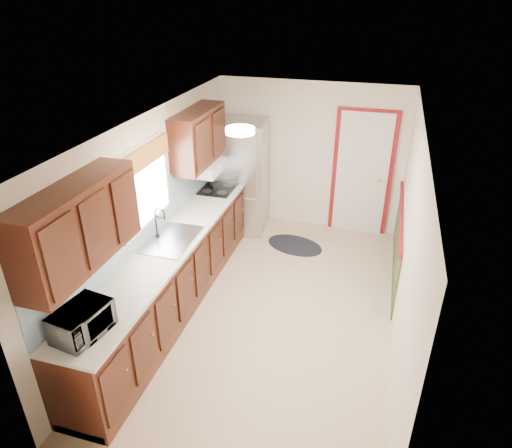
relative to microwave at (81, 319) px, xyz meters
The scene contains 8 objects.
room_shell 2.29m from the microwave, 58.39° to the left, with size 3.20×5.20×2.52m.
kitchen_run 1.69m from the microwave, 91.22° to the left, with size 0.63×4.00×2.20m.
back_wall_trim 4.71m from the microwave, 62.21° to the left, with size 1.12×2.30×2.08m.
ceiling_fixture 2.33m from the microwave, 62.78° to the left, with size 0.30×0.30×0.06m, color #FFD88C.
microwave is the anchor object (origin of this frame).
refrigerator 4.01m from the microwave, 87.43° to the left, with size 0.82×0.80×1.83m.
rug 3.95m from the microwave, 72.03° to the left, with size 0.91×0.58×0.01m, color black.
cooktop 3.35m from the microwave, 89.83° to the left, with size 0.48×0.58×0.02m, color black.
Camera 1 is at (1.12, -4.51, 3.67)m, focal length 32.00 mm.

